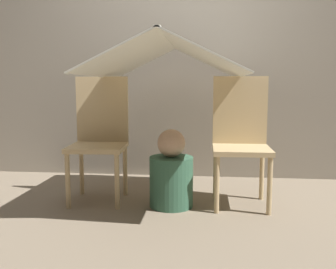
{
  "coord_description": "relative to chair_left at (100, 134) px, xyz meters",
  "views": [
    {
      "loc": [
        0.29,
        -2.71,
        0.9
      ],
      "look_at": [
        0.0,
        0.09,
        0.54
      ],
      "focal_mm": 40.0,
      "sensor_mm": 36.0,
      "label": 1
    }
  ],
  "objects": [
    {
      "name": "person_front",
      "position": [
        0.59,
        -0.15,
        -0.28
      ],
      "size": [
        0.33,
        0.33,
        0.59
      ],
      "color": "#38664C",
      "rests_on": "ground_plane"
    },
    {
      "name": "wall_back",
      "position": [
        0.56,
        0.85,
        0.72
      ],
      "size": [
        7.0,
        0.05,
        2.5
      ],
      "color": "gray",
      "rests_on": "ground_plane"
    },
    {
      "name": "sheet_canopy",
      "position": [
        0.56,
        -0.09,
        0.59
      ],
      "size": [
        1.11,
        1.27,
        0.27
      ],
      "color": "silver"
    },
    {
      "name": "chair_left",
      "position": [
        0.0,
        0.0,
        0.0
      ],
      "size": [
        0.45,
        0.45,
        0.98
      ],
      "rotation": [
        0.0,
        0.0,
        0.05
      ],
      "color": "#D1B27F",
      "rests_on": "ground_plane"
    },
    {
      "name": "chair_right",
      "position": [
        1.11,
        0.0,
        0.0
      ],
      "size": [
        0.43,
        0.43,
        0.98
      ],
      "rotation": [
        0.0,
        0.0,
        0.01
      ],
      "color": "#D1B27F",
      "rests_on": "ground_plane"
    },
    {
      "name": "ground_plane",
      "position": [
        0.56,
        -0.18,
        -0.53
      ],
      "size": [
        8.8,
        8.8,
        0.0
      ],
      "primitive_type": "plane",
      "color": "gray"
    }
  ]
}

